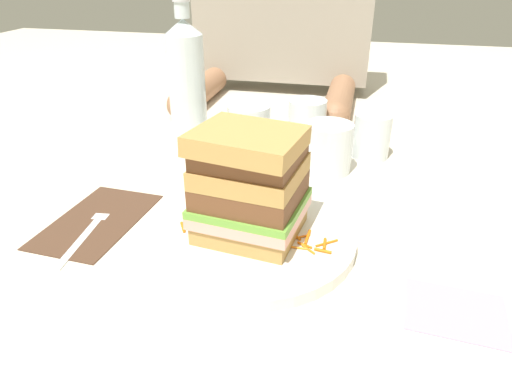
{
  "coord_description": "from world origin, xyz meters",
  "views": [
    {
      "loc": [
        0.1,
        -0.46,
        0.32
      ],
      "look_at": [
        -0.02,
        0.03,
        0.06
      ],
      "focal_mm": 32.15,
      "sensor_mm": 36.0,
      "label": 1
    }
  ],
  "objects_px": {
    "sandwich": "(250,185)",
    "empty_tumbler_0": "(372,136)",
    "main_plate": "(250,237)",
    "fork": "(90,226)",
    "empty_tumbler_1": "(308,119)",
    "napkin_pink": "(456,312)",
    "juice_glass": "(328,150)",
    "napkin_dark": "(98,219)",
    "water_bottle": "(187,82)",
    "empty_tumbler_2": "(249,127)",
    "knife": "(381,258)"
  },
  "relations": [
    {
      "from": "sandwich",
      "to": "knife",
      "type": "distance_m",
      "value": 0.18
    },
    {
      "from": "water_bottle",
      "to": "empty_tumbler_1",
      "type": "relative_size",
      "value": 3.59
    },
    {
      "from": "sandwich",
      "to": "juice_glass",
      "type": "height_order",
      "value": "sandwich"
    },
    {
      "from": "sandwich",
      "to": "juice_glass",
      "type": "xyz_separation_m",
      "value": [
        0.07,
        0.24,
        -0.04
      ]
    },
    {
      "from": "water_bottle",
      "to": "empty_tumbler_1",
      "type": "height_order",
      "value": "water_bottle"
    },
    {
      "from": "main_plate",
      "to": "napkin_dark",
      "type": "xyz_separation_m",
      "value": [
        -0.21,
        0.0,
        -0.01
      ]
    },
    {
      "from": "sandwich",
      "to": "fork",
      "type": "height_order",
      "value": "sandwich"
    },
    {
      "from": "empty_tumbler_0",
      "to": "empty_tumbler_2",
      "type": "distance_m",
      "value": 0.22
    },
    {
      "from": "sandwich",
      "to": "water_bottle",
      "type": "bearing_deg",
      "value": 122.36
    },
    {
      "from": "napkin_pink",
      "to": "empty_tumbler_0",
      "type": "bearing_deg",
      "value": 103.44
    },
    {
      "from": "empty_tumbler_2",
      "to": "napkin_pink",
      "type": "xyz_separation_m",
      "value": [
        0.31,
        -0.38,
        -0.04
      ]
    },
    {
      "from": "sandwich",
      "to": "empty_tumbler_0",
      "type": "xyz_separation_m",
      "value": [
        0.14,
        0.31,
        -0.04
      ]
    },
    {
      "from": "juice_glass",
      "to": "empty_tumbler_2",
      "type": "distance_m",
      "value": 0.16
    },
    {
      "from": "napkin_dark",
      "to": "knife",
      "type": "relative_size",
      "value": 0.87
    },
    {
      "from": "empty_tumbler_0",
      "to": "empty_tumbler_1",
      "type": "distance_m",
      "value": 0.14
    },
    {
      "from": "sandwich",
      "to": "empty_tumbler_1",
      "type": "relative_size",
      "value": 1.86
    },
    {
      "from": "napkin_dark",
      "to": "fork",
      "type": "height_order",
      "value": "fork"
    },
    {
      "from": "napkin_dark",
      "to": "fork",
      "type": "relative_size",
      "value": 1.04
    },
    {
      "from": "empty_tumbler_2",
      "to": "knife",
      "type": "bearing_deg",
      "value": -52.14
    },
    {
      "from": "empty_tumbler_1",
      "to": "main_plate",
      "type": "bearing_deg",
      "value": -92.78
    },
    {
      "from": "knife",
      "to": "water_bottle",
      "type": "height_order",
      "value": "water_bottle"
    },
    {
      "from": "knife",
      "to": "empty_tumbler_1",
      "type": "relative_size",
      "value": 2.73
    },
    {
      "from": "napkin_dark",
      "to": "empty_tumbler_1",
      "type": "bearing_deg",
      "value": 58.55
    },
    {
      "from": "napkin_dark",
      "to": "water_bottle",
      "type": "bearing_deg",
      "value": 86.06
    },
    {
      "from": "juice_glass",
      "to": "water_bottle",
      "type": "relative_size",
      "value": 0.31
    },
    {
      "from": "fork",
      "to": "knife",
      "type": "bearing_deg",
      "value": 3.22
    },
    {
      "from": "main_plate",
      "to": "water_bottle",
      "type": "height_order",
      "value": "water_bottle"
    },
    {
      "from": "sandwich",
      "to": "fork",
      "type": "xyz_separation_m",
      "value": [
        -0.21,
        -0.02,
        -0.08
      ]
    },
    {
      "from": "empty_tumbler_0",
      "to": "napkin_pink",
      "type": "relative_size",
      "value": 0.78
    },
    {
      "from": "napkin_pink",
      "to": "sandwich",
      "type": "bearing_deg",
      "value": 162.57
    },
    {
      "from": "juice_glass",
      "to": "empty_tumbler_0",
      "type": "distance_m",
      "value": 0.1
    },
    {
      "from": "water_bottle",
      "to": "fork",
      "type": "bearing_deg",
      "value": -93.25
    },
    {
      "from": "knife",
      "to": "empty_tumbler_2",
      "type": "distance_m",
      "value": 0.38
    },
    {
      "from": "fork",
      "to": "water_bottle",
      "type": "distance_m",
      "value": 0.34
    },
    {
      "from": "sandwich",
      "to": "empty_tumbler_1",
      "type": "height_order",
      "value": "sandwich"
    },
    {
      "from": "napkin_dark",
      "to": "empty_tumbler_1",
      "type": "height_order",
      "value": "empty_tumbler_1"
    },
    {
      "from": "juice_glass",
      "to": "empty_tumbler_1",
      "type": "distance_m",
      "value": 0.15
    },
    {
      "from": "napkin_dark",
      "to": "empty_tumbler_0",
      "type": "height_order",
      "value": "empty_tumbler_0"
    },
    {
      "from": "main_plate",
      "to": "fork",
      "type": "xyz_separation_m",
      "value": [
        -0.21,
        -0.02,
        -0.0
      ]
    },
    {
      "from": "fork",
      "to": "napkin_pink",
      "type": "relative_size",
      "value": 1.71
    },
    {
      "from": "napkin_dark",
      "to": "knife",
      "type": "height_order",
      "value": "same"
    },
    {
      "from": "empty_tumbler_0",
      "to": "empty_tumbler_2",
      "type": "xyz_separation_m",
      "value": [
        -0.22,
        -0.01,
        0.0
      ]
    },
    {
      "from": "juice_glass",
      "to": "empty_tumbler_2",
      "type": "height_order",
      "value": "juice_glass"
    },
    {
      "from": "empty_tumbler_1",
      "to": "empty_tumbler_2",
      "type": "xyz_separation_m",
      "value": [
        -0.1,
        -0.07,
        0.0
      ]
    },
    {
      "from": "sandwich",
      "to": "empty_tumbler_0",
      "type": "bearing_deg",
      "value": 66.13
    },
    {
      "from": "sandwich",
      "to": "napkin_pink",
      "type": "bearing_deg",
      "value": -17.43
    },
    {
      "from": "sandwich",
      "to": "napkin_pink",
      "type": "xyz_separation_m",
      "value": [
        0.23,
        -0.07,
        -0.08
      ]
    },
    {
      "from": "knife",
      "to": "empty_tumbler_0",
      "type": "bearing_deg",
      "value": 93.51
    },
    {
      "from": "empty_tumbler_1",
      "to": "sandwich",
      "type": "bearing_deg",
      "value": -92.78
    },
    {
      "from": "fork",
      "to": "napkin_pink",
      "type": "bearing_deg",
      "value": -7.05
    }
  ]
}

